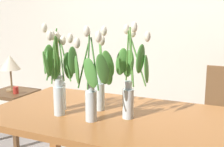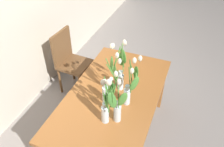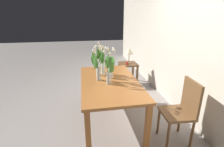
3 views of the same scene
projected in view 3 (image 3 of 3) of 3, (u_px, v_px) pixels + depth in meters
The scene contains 12 objects.
ground_plane at pixel (110, 120), 2.95m from camera, with size 18.00×18.00×0.00m, color gray.
room_wall_rear at pixel (193, 40), 2.72m from camera, with size 9.00×0.10×2.70m, color beige.
dining_table at pixel (109, 86), 2.73m from camera, with size 1.60×0.90×0.74m.
tulip_vase_0 at pixel (110, 69), 2.50m from camera, with size 0.24×0.15×0.58m.
tulip_vase_1 at pixel (102, 63), 2.92m from camera, with size 0.22×0.17×0.57m.
tulip_vase_2 at pixel (109, 69), 2.72m from camera, with size 0.17×0.16×0.55m.
tulip_vase_3 at pixel (99, 62), 2.91m from camera, with size 0.17×0.24×0.52m.
tulip_vase_4 at pixel (97, 68), 2.65m from camera, with size 0.22×0.16×0.56m.
dining_chair at pixel (182, 108), 2.32m from camera, with size 0.42×0.42×0.93m.
side_table at pixel (128, 68), 4.35m from camera, with size 0.44×0.44×0.55m.
table_lamp at pixel (129, 51), 4.23m from camera, with size 0.22×0.22×0.40m.
pillar_candle at pixel (127, 63), 4.19m from camera, with size 0.06×0.06×0.07m, color #B72D23.
Camera 3 is at (2.47, -0.39, 1.77)m, focal length 26.94 mm.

